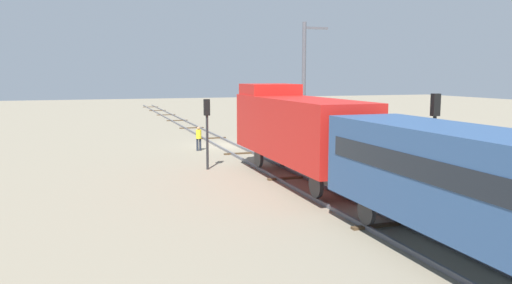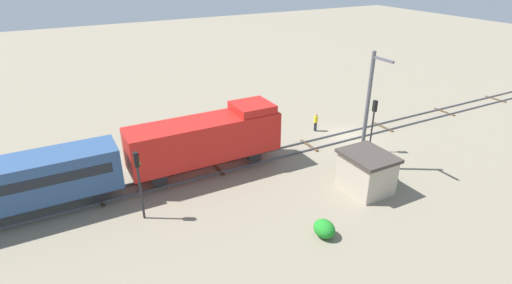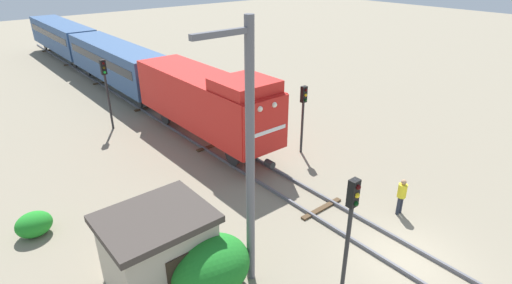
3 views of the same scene
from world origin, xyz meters
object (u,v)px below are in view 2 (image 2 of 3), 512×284
at_px(traffic_signal_far, 138,174).
at_px(relay_hut, 366,172).
at_px(locomotive, 208,137).
at_px(catenary_mast, 368,110).
at_px(traffic_signal_mid, 242,112).
at_px(worker_near_track, 316,121).
at_px(traffic_signal_near, 374,117).

height_order(traffic_signal_far, relay_hut, traffic_signal_far).
height_order(locomotive, traffic_signal_far, locomotive).
bearing_deg(locomotive, traffic_signal_far, 121.92).
relative_size(locomotive, catenary_mast, 1.30).
height_order(traffic_signal_mid, worker_near_track, traffic_signal_mid).
bearing_deg(catenary_mast, traffic_signal_mid, 34.41).
bearing_deg(catenary_mast, locomotive, 63.84).
distance_m(worker_near_track, catenary_mast, 8.42).
height_order(traffic_signal_mid, catenary_mast, catenary_mast).
bearing_deg(traffic_signal_mid, catenary_mast, -145.59).
relative_size(traffic_signal_near, traffic_signal_mid, 1.13).
bearing_deg(catenary_mast, worker_near_track, -9.03).
xyz_separation_m(traffic_signal_mid, catenary_mast, (-8.46, -5.79, 1.97)).
distance_m(traffic_signal_near, traffic_signal_mid, 10.67).
xyz_separation_m(traffic_signal_mid, worker_near_track, (-1.00, -6.98, -1.75)).
distance_m(locomotive, worker_near_track, 11.86).
bearing_deg(relay_hut, locomotive, 48.51).
bearing_deg(locomotive, traffic_signal_mid, -52.94).
distance_m(traffic_signal_near, worker_near_track, 6.14).
height_order(traffic_signal_far, catenary_mast, catenary_mast).
height_order(locomotive, worker_near_track, locomotive).
bearing_deg(worker_near_track, traffic_signal_mid, -27.88).
xyz_separation_m(traffic_signal_far, relay_hut, (-3.90, -14.26, -1.74)).
bearing_deg(worker_near_track, relay_hut, 53.43).
bearing_deg(traffic_signal_near, locomotive, 76.05).
height_order(worker_near_track, catenary_mast, catenary_mast).
distance_m(locomotive, traffic_signal_near, 13.27).
distance_m(traffic_signal_near, traffic_signal_far, 18.66).
relative_size(worker_near_track, relay_hut, 0.49).
bearing_deg(traffic_signal_far, catenary_mast, -95.18).
xyz_separation_m(worker_near_track, relay_hut, (-9.90, 3.00, 0.40)).
xyz_separation_m(locomotive, traffic_signal_far, (-3.60, 5.78, 0.36)).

